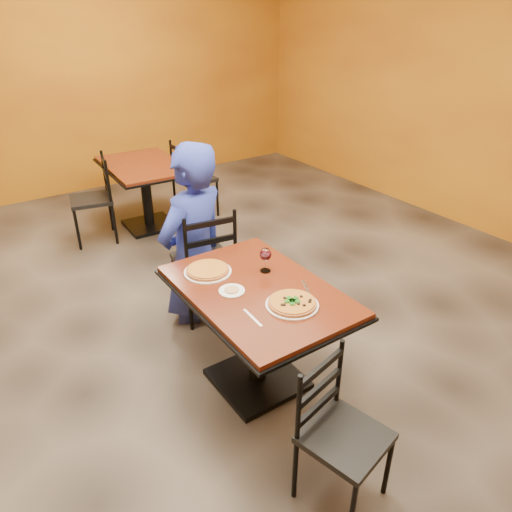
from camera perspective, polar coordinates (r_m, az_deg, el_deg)
floor at (r=3.71m, az=-4.27°, el=-10.36°), size 7.00×8.00×0.01m
wall_back at (r=6.75m, az=-23.34°, el=19.09°), size 7.00×0.01×3.00m
table_main at (r=3.04m, az=0.18°, el=-6.98°), size 0.83×1.23×0.75m
table_second at (r=5.50m, az=-13.15°, el=8.76°), size 0.84×1.20×0.75m
chair_main_near at (r=2.53m, az=10.66°, el=-20.71°), size 0.45×0.45×0.83m
chair_main_far at (r=3.83m, az=-6.30°, el=-0.58°), size 0.49×0.49×0.96m
chair_second_left at (r=5.36m, az=-19.15°, el=6.36°), size 0.50×0.50×0.92m
chair_second_right at (r=5.77m, az=-7.34°, el=9.13°), size 0.44×0.44×0.91m
diner at (r=3.72m, az=-7.62°, el=2.65°), size 0.80×0.65×1.44m
plate_main at (r=2.78m, az=4.34°, el=-5.86°), size 0.31×0.31×0.01m
pizza_main at (r=2.77m, az=4.36°, el=-5.58°), size 0.28×0.28×0.02m
plate_far at (r=3.11m, az=-5.80°, el=-1.89°), size 0.31×0.31×0.01m
pizza_far at (r=3.11m, az=-5.81°, el=-1.64°), size 0.28×0.28×0.02m
side_plate at (r=2.90m, az=-2.92°, el=-4.20°), size 0.16×0.16×0.01m
dip at (r=2.90m, az=-2.93°, el=-4.05°), size 0.09×0.09×0.01m
wine_glass at (r=3.07m, az=1.14°, el=-0.36°), size 0.08×0.08×0.18m
fork at (r=2.67m, az=-0.40°, el=-7.41°), size 0.02×0.19×0.00m
knife at (r=2.94m, az=6.12°, el=-3.97°), size 0.10×0.20×0.00m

